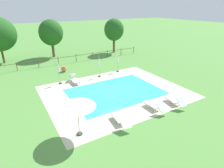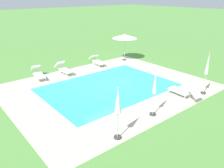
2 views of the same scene
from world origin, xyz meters
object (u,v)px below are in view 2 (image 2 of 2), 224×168
at_px(sun_lounger_north_near_steps, 184,91).
at_px(patio_umbrella_closed_row_west, 155,87).
at_px(sun_lounger_north_far, 97,61).
at_px(patio_umbrella_open_foreground, 125,37).
at_px(sun_lounger_north_mid, 38,73).
at_px(sun_lounger_north_end, 64,69).
at_px(patio_umbrella_closed_row_centre, 118,105).
at_px(patio_umbrella_closed_row_mid_west, 207,69).

height_order(sun_lounger_north_near_steps, patio_umbrella_closed_row_west, patio_umbrella_closed_row_west).
bearing_deg(sun_lounger_north_far, patio_umbrella_open_foreground, 173.08).
xyz_separation_m(sun_lounger_north_near_steps, patio_umbrella_closed_row_west, (2.97, 0.26, 1.14)).
height_order(sun_lounger_north_mid, patio_umbrella_open_foreground, patio_umbrella_open_foreground).
xyz_separation_m(sun_lounger_north_end, patio_umbrella_open_foreground, (-5.96, 0.14, 1.75)).
xyz_separation_m(sun_lounger_north_near_steps, sun_lounger_north_far, (0.15, -8.31, -0.02)).
distance_m(sun_lounger_north_near_steps, patio_umbrella_closed_row_centre, 5.74).
relative_size(sun_lounger_north_far, patio_umbrella_closed_row_mid_west, 0.83).
xyz_separation_m(sun_lounger_north_far, sun_lounger_north_end, (3.19, 0.20, 0.02)).
xyz_separation_m(sun_lounger_north_end, patio_umbrella_closed_row_west, (-0.38, 8.36, 1.15)).
distance_m(sun_lounger_north_mid, sun_lounger_north_far, 5.11).
bearing_deg(patio_umbrella_closed_row_mid_west, sun_lounger_north_end, -61.34).
xyz_separation_m(sun_lounger_north_near_steps, patio_umbrella_open_foreground, (-2.62, -7.97, 1.74)).
xyz_separation_m(sun_lounger_north_mid, sun_lounger_north_far, (-5.11, 0.03, -0.01)).
bearing_deg(sun_lounger_north_far, patio_umbrella_closed_row_west, 71.81).
distance_m(sun_lounger_north_near_steps, sun_lounger_north_far, 8.31).
bearing_deg(sun_lounger_north_mid, sun_lounger_north_far, 179.65).
bearing_deg(patio_umbrella_closed_row_mid_west, patio_umbrella_closed_row_centre, 1.13).
bearing_deg(sun_lounger_north_near_steps, patio_umbrella_closed_row_mid_west, 160.50).
xyz_separation_m(sun_lounger_north_near_steps, patio_umbrella_closed_row_centre, (5.58, 0.61, 1.19)).
distance_m(sun_lounger_north_end, patio_umbrella_closed_row_mid_west, 9.86).
relative_size(sun_lounger_north_far, patio_umbrella_closed_row_centre, 0.91).
bearing_deg(patio_umbrella_closed_row_west, patio_umbrella_closed_row_mid_west, 177.08).
xyz_separation_m(patio_umbrella_closed_row_mid_west, patio_umbrella_closed_row_centre, (6.93, 0.14, -0.01)).
distance_m(sun_lounger_north_far, patio_umbrella_open_foreground, 3.30).
relative_size(sun_lounger_north_end, patio_umbrella_closed_row_centre, 0.86).
relative_size(sun_lounger_north_mid, patio_umbrella_open_foreground, 0.88).
height_order(patio_umbrella_closed_row_mid_west, patio_umbrella_closed_row_centre, patio_umbrella_closed_row_mid_west).
bearing_deg(patio_umbrella_closed_row_mid_west, patio_umbrella_open_foreground, -98.54).
xyz_separation_m(patio_umbrella_open_foreground, patio_umbrella_closed_row_west, (5.58, 8.23, -0.60)).
height_order(sun_lounger_north_mid, sun_lounger_north_far, sun_lounger_north_mid).
xyz_separation_m(sun_lounger_north_end, patio_umbrella_closed_row_centre, (2.24, 8.72, 1.20)).
relative_size(patio_umbrella_open_foreground, patio_umbrella_closed_row_mid_west, 0.92).
bearing_deg(patio_umbrella_closed_row_mid_west, patio_umbrella_closed_row_west, -2.92).
bearing_deg(patio_umbrella_closed_row_centre, sun_lounger_north_mid, -92.06).
distance_m(sun_lounger_north_near_steps, patio_umbrella_closed_row_west, 3.19).
height_order(sun_lounger_north_near_steps, patio_umbrella_closed_row_centre, patio_umbrella_closed_row_centre).
bearing_deg(sun_lounger_north_far, sun_lounger_north_near_steps, 91.06).
bearing_deg(sun_lounger_north_near_steps, patio_umbrella_closed_row_centre, 6.28).
height_order(sun_lounger_north_near_steps, sun_lounger_north_far, sun_lounger_north_near_steps).
xyz_separation_m(sun_lounger_north_near_steps, sun_lounger_north_mid, (5.26, -8.34, -0.00)).
bearing_deg(patio_umbrella_open_foreground, sun_lounger_north_mid, -2.67).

